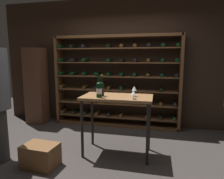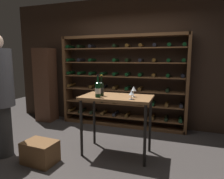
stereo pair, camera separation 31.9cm
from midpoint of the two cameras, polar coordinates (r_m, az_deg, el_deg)
The scene contains 10 objects.
ground_plane at distance 3.30m, azimuth -5.69°, elevation -18.83°, with size 9.55×9.55×0.00m, color #383330.
back_wall at distance 4.64m, azimuth 1.07°, elevation 7.59°, with size 5.92×0.10×2.86m, color #332319.
wine_rack at distance 4.49m, azimuth -0.82°, elevation 2.27°, with size 2.82×0.32×2.03m.
tasting_table at distance 3.15m, azimuth -1.45°, elevation -4.05°, with size 1.09×0.60×0.95m.
wine_crate at distance 3.22m, azimuth -22.47°, elevation -17.01°, with size 0.48×0.34×0.32m, color brown.
display_cabinet at distance 5.12m, azimuth -22.41°, elevation 0.91°, with size 0.44×0.36×1.77m, color #4C2D1E.
wine_bottle_amber_reserve at distance 3.01m, azimuth -6.75°, elevation 0.02°, with size 0.09×0.09×0.34m.
wine_bottle_green_slim at distance 3.12m, azimuth -5.85°, elevation 0.23°, with size 0.08×0.08×0.33m.
wine_glass_stemmed_left at distance 3.07m, azimuth 3.42°, elevation 0.18°, with size 0.07×0.07×0.16m.
wine_glass_stemmed_right at distance 2.89m, azimuth 2.98°, elevation -1.04°, with size 0.08×0.08×0.12m.
Camera 1 is at (0.80, -2.81, 1.53)m, focal length 32.18 mm.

